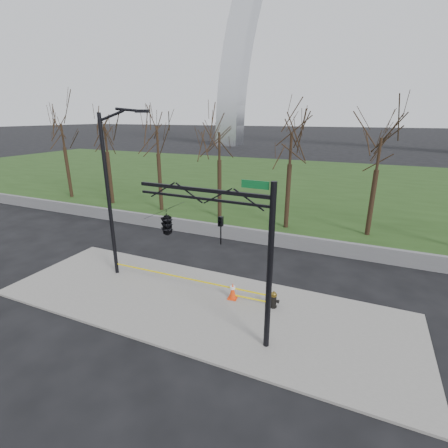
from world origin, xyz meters
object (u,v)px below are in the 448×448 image
at_px(traffic_signal_mast, 185,225).
at_px(fire_hydrant, 274,300).
at_px(street_light, 112,186).
at_px(traffic_cone, 233,291).

bearing_deg(traffic_signal_mast, fire_hydrant, 41.89).
xyz_separation_m(street_light, traffic_signal_mast, (5.30, -2.27, -0.55)).
bearing_deg(traffic_signal_mast, street_light, 158.80).
bearing_deg(fire_hydrant, traffic_signal_mast, -136.19).
bearing_deg(street_light, fire_hydrant, -16.83).
bearing_deg(traffic_cone, street_light, -179.93).
height_order(fire_hydrant, street_light, street_light).
relative_size(street_light, traffic_signal_mast, 1.37).
relative_size(fire_hydrant, street_light, 0.09).
distance_m(fire_hydrant, street_light, 9.16).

